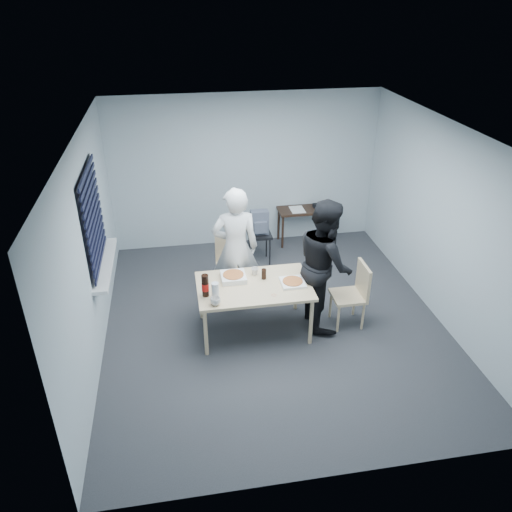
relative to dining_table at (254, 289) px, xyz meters
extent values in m
plane|color=#29292D|center=(0.30, 0.14, -0.64)|extent=(5.00, 5.00, 0.00)
plane|color=white|center=(0.30, 0.14, 1.96)|extent=(5.00, 5.00, 0.00)
plane|color=#ACBAC1|center=(0.30, 2.64, 0.66)|extent=(4.50, 0.00, 4.50)
plane|color=#ACBAC1|center=(0.30, -2.36, 0.66)|extent=(4.50, 0.00, 4.50)
plane|color=#ACBAC1|center=(-1.95, 0.14, 0.66)|extent=(0.00, 5.00, 5.00)
plane|color=#ACBAC1|center=(2.55, 0.14, 0.66)|extent=(0.00, 5.00, 5.00)
plane|color=black|center=(-1.93, 0.54, 0.91)|extent=(0.00, 1.30, 1.30)
cube|color=black|center=(-1.90, 0.54, 0.91)|extent=(0.04, 1.30, 1.25)
cube|color=silver|center=(-1.86, 0.54, 0.24)|extent=(0.18, 1.42, 0.05)
cube|color=beige|center=(0.00, 0.00, 0.04)|extent=(1.45, 0.92, 0.04)
cylinder|color=beige|center=(-0.66, -0.40, -0.31)|extent=(0.05, 0.05, 0.67)
cylinder|color=beige|center=(-0.66, 0.40, -0.31)|extent=(0.05, 0.05, 0.67)
cylinder|color=beige|center=(0.66, -0.40, -0.31)|extent=(0.05, 0.05, 0.67)
cylinder|color=beige|center=(0.66, 0.40, -0.31)|extent=(0.05, 0.05, 0.67)
cube|color=beige|center=(-0.17, 0.96, -0.21)|extent=(0.42, 0.42, 0.04)
cube|color=beige|center=(-0.17, 1.15, 0.03)|extent=(0.42, 0.04, 0.44)
cylinder|color=beige|center=(-0.34, 0.79, -0.44)|extent=(0.03, 0.03, 0.41)
cylinder|color=beige|center=(-0.34, 1.13, -0.44)|extent=(0.03, 0.03, 0.41)
cylinder|color=beige|center=(0.00, 0.79, -0.44)|extent=(0.03, 0.03, 0.41)
cylinder|color=beige|center=(0.00, 1.13, -0.44)|extent=(0.03, 0.03, 0.41)
cube|color=beige|center=(1.26, -0.06, -0.21)|extent=(0.42, 0.42, 0.04)
cube|color=beige|center=(1.45, -0.06, 0.03)|extent=(0.04, 0.42, 0.44)
cylinder|color=beige|center=(1.09, -0.23, -0.44)|extent=(0.03, 0.03, 0.41)
cylinder|color=beige|center=(1.09, 0.11, -0.44)|extent=(0.03, 0.03, 0.41)
cylinder|color=beige|center=(1.43, -0.23, -0.44)|extent=(0.03, 0.03, 0.41)
cylinder|color=beige|center=(1.43, 0.11, -0.44)|extent=(0.03, 0.03, 0.41)
imported|color=silver|center=(-0.14, 0.68, 0.24)|extent=(0.65, 0.42, 1.77)
imported|color=black|center=(0.94, 0.07, 0.24)|extent=(0.47, 0.86, 1.77)
cube|color=#311A14|center=(1.32, 2.42, -0.03)|extent=(0.95, 0.42, 0.04)
cylinder|color=#311A14|center=(0.88, 2.25, -0.35)|extent=(0.04, 0.04, 0.59)
cylinder|color=#311A14|center=(0.88, 2.59, -0.35)|extent=(0.04, 0.04, 0.59)
cylinder|color=#311A14|center=(1.75, 2.25, -0.35)|extent=(0.04, 0.04, 0.59)
cylinder|color=#311A14|center=(1.75, 2.59, -0.35)|extent=(0.04, 0.04, 0.59)
cube|color=black|center=(0.40, 1.83, -0.15)|extent=(0.37, 0.37, 0.04)
cylinder|color=black|center=(0.25, 1.69, -0.41)|extent=(0.04, 0.04, 0.48)
cylinder|color=black|center=(0.25, 1.98, -0.41)|extent=(0.04, 0.04, 0.48)
cylinder|color=black|center=(0.54, 1.69, -0.41)|extent=(0.04, 0.04, 0.48)
cylinder|color=black|center=(0.54, 1.98, -0.41)|extent=(0.04, 0.04, 0.48)
cube|color=slate|center=(0.40, 1.83, 0.07)|extent=(0.28, 0.15, 0.40)
cube|color=slate|center=(0.40, 1.73, 0.03)|extent=(0.21, 0.06, 0.19)
cube|color=white|center=(-0.24, 0.18, 0.08)|extent=(0.32, 0.32, 0.03)
cube|color=white|center=(-0.24, 0.18, 0.11)|extent=(0.32, 0.32, 0.03)
cylinder|color=#CC7F38|center=(-0.24, 0.18, 0.13)|extent=(0.27, 0.27, 0.01)
cube|color=white|center=(0.49, -0.05, 0.08)|extent=(0.30, 0.30, 0.03)
cylinder|color=#CC7F38|center=(0.49, -0.05, 0.10)|extent=(0.26, 0.26, 0.01)
imported|color=silver|center=(-0.52, -0.36, 0.11)|extent=(0.17, 0.17, 0.10)
imported|color=silver|center=(0.06, 0.26, 0.11)|extent=(0.10, 0.10, 0.09)
cylinder|color=black|center=(0.15, 0.13, 0.13)|extent=(0.07, 0.07, 0.14)
cylinder|color=black|center=(-0.62, -0.14, 0.21)|extent=(0.09, 0.09, 0.29)
cylinder|color=red|center=(-0.62, -0.14, 0.19)|extent=(0.09, 0.09, 0.10)
cylinder|color=silver|center=(-0.51, -0.22, 0.17)|extent=(0.11, 0.11, 0.22)
torus|color=red|center=(0.20, -0.28, 0.06)|extent=(0.07, 0.07, 0.00)
cube|color=white|center=(1.17, 2.41, -0.01)|extent=(0.32, 0.38, 0.01)
cube|color=black|center=(1.54, 2.46, 0.02)|extent=(0.17, 0.15, 0.06)
camera|label=1|loc=(-0.88, -5.32, 3.43)|focal=35.00mm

